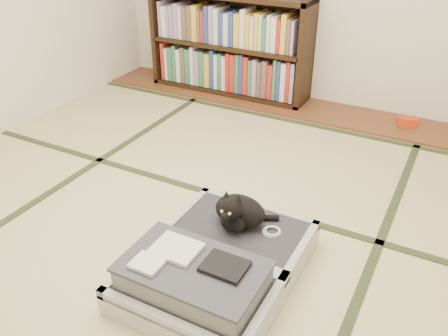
% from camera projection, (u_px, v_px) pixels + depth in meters
% --- Properties ---
extents(floor, '(4.50, 4.50, 0.00)m').
position_uv_depth(floor, '(188.00, 230.00, 2.73)').
color(floor, '#CABA87').
rests_on(floor, ground).
extents(wood_strip, '(4.00, 0.50, 0.02)m').
position_uv_depth(wood_strip, '(305.00, 108.00, 4.25)').
color(wood_strip, brown).
rests_on(wood_strip, ground).
extents(red_item, '(0.17, 0.13, 0.07)m').
position_uv_depth(red_item, '(407.00, 121.00, 3.90)').
color(red_item, red).
rests_on(red_item, wood_strip).
extents(tatami_borders, '(4.00, 4.50, 0.01)m').
position_uv_depth(tatami_borders, '(228.00, 189.00, 3.10)').
color(tatami_borders, '#2D381E').
rests_on(tatami_borders, ground).
extents(bookcase, '(1.54, 0.35, 0.99)m').
position_uv_depth(bookcase, '(229.00, 46.00, 4.41)').
color(bookcase, black).
rests_on(bookcase, wood_strip).
extents(suitcase, '(0.72, 0.97, 0.28)m').
position_uv_depth(suitcase, '(214.00, 266.00, 2.32)').
color(suitcase, silver).
rests_on(suitcase, floor).
extents(cat, '(0.32, 0.32, 0.26)m').
position_uv_depth(cat, '(238.00, 212.00, 2.48)').
color(cat, black).
rests_on(cat, suitcase).
extents(cable_coil, '(0.10, 0.10, 0.02)m').
position_uv_depth(cable_coil, '(272.00, 231.00, 2.48)').
color(cable_coil, white).
rests_on(cable_coil, suitcase).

